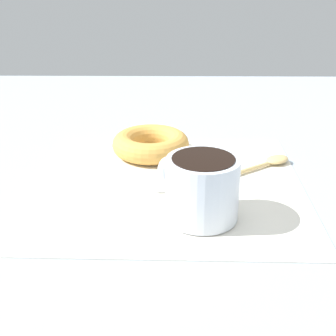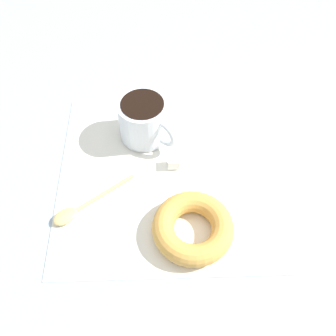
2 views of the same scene
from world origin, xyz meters
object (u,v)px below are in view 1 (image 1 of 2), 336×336
spoon (265,163)px  sugar_cube (160,183)px  donut (149,144)px  coffee_cup (198,187)px

spoon → sugar_cube: 15.92cm
donut → sugar_cube: donut is taller
coffee_cup → donut: size_ratio=0.81×
spoon → sugar_cube: (-7.37, 14.11, 0.48)cm
spoon → sugar_cube: bearing=117.6°
coffee_cup → sugar_cube: coffee_cup is taller
donut → spoon: (-4.16, -16.07, -1.10)cm
donut → coffee_cup: bearing=-160.9°
coffee_cup → sugar_cube: 8.22cm
coffee_cup → donut: (18.00, 6.23, -2.11)cm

